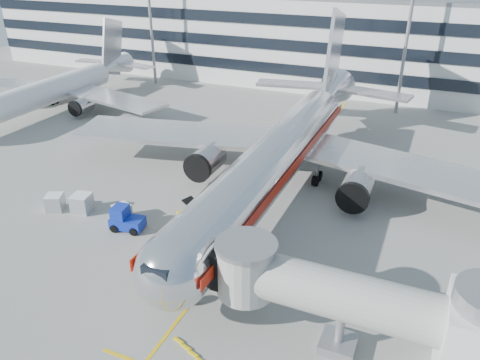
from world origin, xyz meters
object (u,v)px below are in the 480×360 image
at_px(main_jet, 283,149).
at_px(cargo_container_left, 55,202).
at_px(baggage_tug, 125,219).
at_px(cargo_container_front, 122,212).
at_px(belt_loader, 200,220).
at_px(cargo_container_right, 82,203).
at_px(ramp_worker, 183,221).

relative_size(main_jet, cargo_container_left, 25.38).
relative_size(baggage_tug, cargo_container_front, 1.77).
height_order(belt_loader, cargo_container_front, belt_loader).
bearing_deg(cargo_container_right, belt_loader, 10.39).
relative_size(main_jet, cargo_container_right, 26.18).
bearing_deg(main_jet, ramp_worker, -114.47).
relative_size(belt_loader, cargo_container_left, 2.42).
relative_size(main_jet, ramp_worker, 27.99).
relative_size(belt_loader, ramp_worker, 2.67).
xyz_separation_m(belt_loader, baggage_tug, (-5.88, -3.01, 0.31)).
bearing_deg(baggage_tug, cargo_container_right, 170.90).
bearing_deg(main_jet, belt_loader, -112.05).
height_order(main_jet, cargo_container_front, main_jet).
height_order(baggage_tug, cargo_container_left, baggage_tug).
bearing_deg(belt_loader, cargo_container_left, -168.30).
distance_m(cargo_container_left, cargo_container_front, 7.00).
height_order(main_jet, ramp_worker, main_jet).
xyz_separation_m(cargo_container_left, ramp_worker, (13.02, 1.73, 0.10)).
xyz_separation_m(main_jet, cargo_container_right, (-15.72, -12.52, -3.34)).
bearing_deg(ramp_worker, cargo_container_left, 126.92).
relative_size(main_jet, baggage_tug, 16.26).
height_order(main_jet, belt_loader, main_jet).
bearing_deg(main_jet, cargo_container_front, -133.16).
distance_m(baggage_tug, ramp_worker, 5.15).
relative_size(baggage_tug, ramp_worker, 1.72).
bearing_deg(cargo_container_left, ramp_worker, 7.55).
height_order(baggage_tug, cargo_container_front, baggage_tug).
distance_m(main_jet, cargo_container_front, 17.02).
bearing_deg(cargo_container_left, baggage_tug, -0.66).
bearing_deg(baggage_tug, cargo_container_left, 179.34).
distance_m(baggage_tug, cargo_container_front, 1.83).
height_order(cargo_container_left, cargo_container_right, cargo_container_right).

